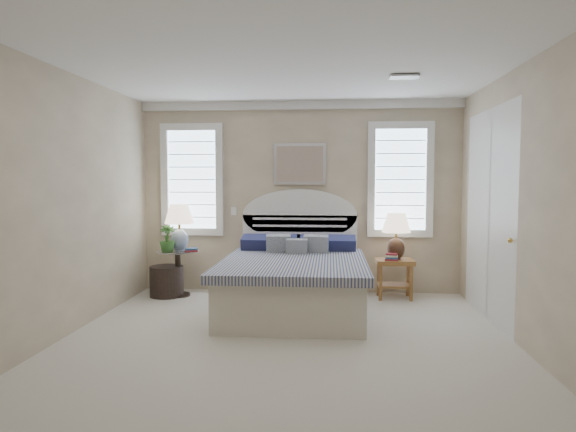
# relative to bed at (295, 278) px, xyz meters

# --- Properties ---
(floor) EXTENTS (4.50, 5.00, 0.01)m
(floor) POSITION_rel_bed_xyz_m (0.00, -1.46, -0.39)
(floor) COLOR beige
(floor) RESTS_ON ground
(ceiling) EXTENTS (4.50, 5.00, 0.01)m
(ceiling) POSITION_rel_bed_xyz_m (0.00, -1.46, 2.31)
(ceiling) COLOR white
(ceiling) RESTS_ON wall_back
(wall_back) EXTENTS (4.50, 0.02, 2.70)m
(wall_back) POSITION_rel_bed_xyz_m (0.00, 1.04, 0.96)
(wall_back) COLOR tan
(wall_back) RESTS_ON floor
(wall_left) EXTENTS (0.02, 5.00, 2.70)m
(wall_left) POSITION_rel_bed_xyz_m (-2.25, -1.46, 0.96)
(wall_left) COLOR tan
(wall_left) RESTS_ON floor
(wall_right) EXTENTS (0.02, 5.00, 2.70)m
(wall_right) POSITION_rel_bed_xyz_m (2.25, -1.46, 0.96)
(wall_right) COLOR tan
(wall_right) RESTS_ON floor
(crown_molding) EXTENTS (4.50, 0.08, 0.12)m
(crown_molding) POSITION_rel_bed_xyz_m (0.00, 1.00, 2.25)
(crown_molding) COLOR white
(crown_molding) RESTS_ON wall_back
(hvac_vent) EXTENTS (0.30, 0.20, 0.02)m
(hvac_vent) POSITION_rel_bed_xyz_m (1.20, -0.66, 2.29)
(hvac_vent) COLOR #B2B2B2
(hvac_vent) RESTS_ON ceiling
(switch_plate) EXTENTS (0.08, 0.01, 0.12)m
(switch_plate) POSITION_rel_bed_xyz_m (-0.95, 1.03, 0.76)
(switch_plate) COLOR white
(switch_plate) RESTS_ON wall_back
(window_left) EXTENTS (0.90, 0.06, 1.60)m
(window_left) POSITION_rel_bed_xyz_m (-1.55, 1.02, 1.21)
(window_left) COLOR #C9E6FF
(window_left) RESTS_ON wall_back
(window_right) EXTENTS (0.90, 0.06, 1.60)m
(window_right) POSITION_rel_bed_xyz_m (1.40, 1.02, 1.21)
(window_right) COLOR #C9E6FF
(window_right) RESTS_ON wall_back
(painting) EXTENTS (0.74, 0.04, 0.58)m
(painting) POSITION_rel_bed_xyz_m (0.00, 1.00, 1.43)
(painting) COLOR silver
(painting) RESTS_ON wall_back
(closet_door) EXTENTS (0.02, 1.80, 2.40)m
(closet_door) POSITION_rel_bed_xyz_m (2.23, -0.26, 0.81)
(closet_door) COLOR silver
(closet_door) RESTS_ON floor
(bed) EXTENTS (1.72, 2.28, 1.47)m
(bed) POSITION_rel_bed_xyz_m (0.00, 0.00, 0.00)
(bed) COLOR beige
(bed) RESTS_ON floor
(side_table_left) EXTENTS (0.56, 0.56, 0.63)m
(side_table_left) POSITION_rel_bed_xyz_m (-1.65, 0.59, 0.00)
(side_table_left) COLOR black
(side_table_left) RESTS_ON floor
(nightstand_right) EXTENTS (0.50, 0.40, 0.53)m
(nightstand_right) POSITION_rel_bed_xyz_m (1.30, 0.69, 0.00)
(nightstand_right) COLOR olive
(nightstand_right) RESTS_ON floor
(floor_pot) EXTENTS (0.54, 0.54, 0.42)m
(floor_pot) POSITION_rel_bed_xyz_m (-1.80, 0.56, -0.18)
(floor_pot) COLOR black
(floor_pot) RESTS_ON floor
(lamp_left) EXTENTS (0.48, 0.48, 0.65)m
(lamp_left) POSITION_rel_bed_xyz_m (-1.62, 0.60, 0.64)
(lamp_left) COLOR silver
(lamp_left) RESTS_ON side_table_left
(lamp_right) EXTENTS (0.43, 0.43, 0.63)m
(lamp_right) POSITION_rel_bed_xyz_m (1.32, 0.73, 0.53)
(lamp_right) COLOR black
(lamp_right) RESTS_ON nightstand_right
(potted_plant) EXTENTS (0.27, 0.27, 0.36)m
(potted_plant) POSITION_rel_bed_xyz_m (-1.74, 0.43, 0.43)
(potted_plant) COLOR #3F772F
(potted_plant) RESTS_ON side_table_left
(books_left) EXTENTS (0.20, 0.16, 0.05)m
(books_left) POSITION_rel_bed_xyz_m (-1.44, 0.51, 0.27)
(books_left) COLOR maroon
(books_left) RESTS_ON side_table_left
(books_right) EXTENTS (0.19, 0.15, 0.09)m
(books_right) POSITION_rel_bed_xyz_m (1.25, 0.60, 0.19)
(books_right) COLOR maroon
(books_right) RESTS_ON nightstand_right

